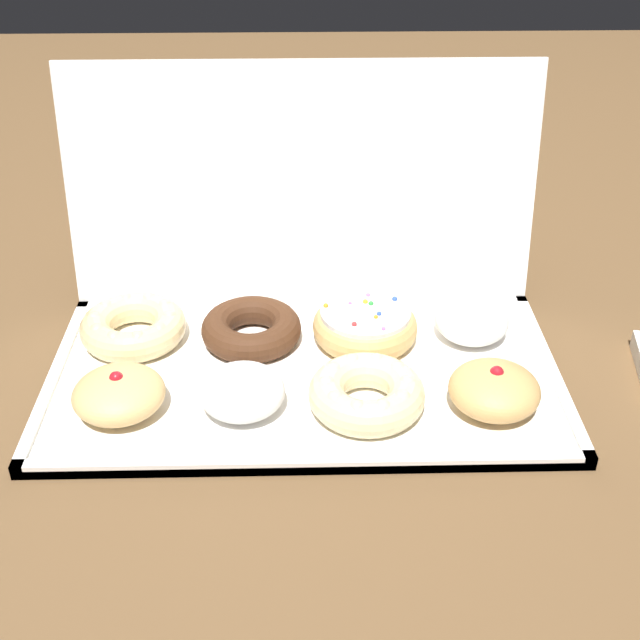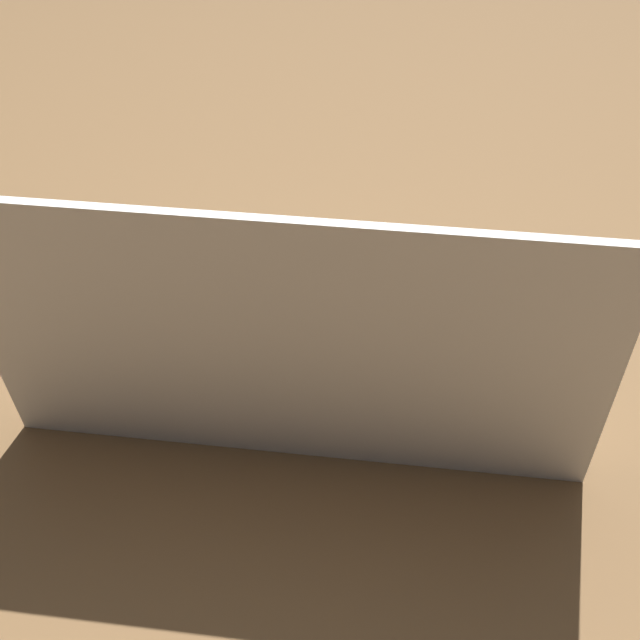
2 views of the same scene
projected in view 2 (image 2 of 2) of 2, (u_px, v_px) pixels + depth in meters
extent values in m
plane|color=brown|center=(316.00, 352.00, 0.93)|extent=(3.00, 3.00, 0.00)
cube|color=white|center=(316.00, 348.00, 0.93)|extent=(0.54, 0.29, 0.01)
cube|color=white|center=(332.00, 275.00, 1.03)|extent=(0.54, 0.01, 0.01)
cube|color=white|center=(296.00, 438.00, 0.82)|extent=(0.54, 0.01, 0.01)
cube|color=white|center=(563.00, 368.00, 0.90)|extent=(0.01, 0.29, 0.01)
cube|color=white|center=(84.00, 327.00, 0.95)|extent=(0.01, 0.29, 0.01)
cube|color=white|center=(287.00, 352.00, 0.71)|extent=(0.54, 0.06, 0.29)
ellipsoid|color=#E5B770|center=(487.00, 311.00, 0.94)|extent=(0.09, 0.09, 0.04)
sphere|color=#B21923|center=(489.00, 297.00, 0.93)|extent=(0.01, 0.01, 0.01)
ellipsoid|color=white|center=(378.00, 301.00, 0.95)|extent=(0.08, 0.08, 0.04)
torus|color=beige|center=(270.00, 295.00, 0.97)|extent=(0.12, 0.12, 0.04)
sphere|color=beige|center=(235.00, 285.00, 0.96)|extent=(0.02, 0.02, 0.02)
sphere|color=beige|center=(237.00, 297.00, 0.94)|extent=(0.02, 0.02, 0.02)
sphere|color=beige|center=(252.00, 306.00, 0.93)|extent=(0.02, 0.02, 0.02)
sphere|color=beige|center=(274.00, 308.00, 0.93)|extent=(0.02, 0.02, 0.02)
sphere|color=beige|center=(294.00, 302.00, 0.94)|extent=(0.02, 0.02, 0.02)
sphere|color=beige|center=(304.00, 290.00, 0.96)|extent=(0.02, 0.02, 0.02)
sphere|color=beige|center=(301.00, 278.00, 0.97)|extent=(0.02, 0.02, 0.02)
sphere|color=beige|center=(286.00, 269.00, 0.99)|extent=(0.02, 0.02, 0.02)
sphere|color=beige|center=(265.00, 268.00, 0.99)|extent=(0.02, 0.02, 0.02)
sphere|color=beige|center=(245.00, 273.00, 0.98)|extent=(0.02, 0.02, 0.02)
ellipsoid|color=tan|center=(162.00, 282.00, 0.98)|extent=(0.09, 0.09, 0.05)
sphere|color=#B21923|center=(160.00, 267.00, 0.97)|extent=(0.01, 0.01, 0.01)
torus|color=#EACC8C|center=(497.00, 391.00, 0.84)|extent=(0.12, 0.12, 0.03)
sphere|color=#EACC8C|center=(455.00, 380.00, 0.84)|extent=(0.02, 0.02, 0.02)
sphere|color=#EACC8C|center=(464.00, 397.00, 0.82)|extent=(0.02, 0.02, 0.02)
sphere|color=#EACC8C|center=(485.00, 410.00, 0.80)|extent=(0.02, 0.02, 0.02)
sphere|color=#EACC8C|center=(513.00, 413.00, 0.80)|extent=(0.02, 0.02, 0.02)
sphere|color=#EACC8C|center=(534.00, 404.00, 0.81)|extent=(0.02, 0.02, 0.02)
sphere|color=#EACC8C|center=(541.00, 387.00, 0.83)|extent=(0.02, 0.02, 0.02)
sphere|color=#EACC8C|center=(531.00, 370.00, 0.85)|extent=(0.02, 0.02, 0.02)
sphere|color=#EACC8C|center=(509.00, 359.00, 0.86)|extent=(0.02, 0.02, 0.02)
sphere|color=#EACC8C|center=(484.00, 357.00, 0.87)|extent=(0.02, 0.02, 0.02)
sphere|color=#EACC8C|center=(464.00, 365.00, 0.86)|extent=(0.02, 0.02, 0.02)
torus|color=#472816|center=(364.00, 376.00, 0.86)|extent=(0.11, 0.11, 0.03)
torus|color=tan|center=(242.00, 362.00, 0.87)|extent=(0.12, 0.12, 0.04)
cylinder|color=white|center=(241.00, 349.00, 0.86)|extent=(0.10, 0.10, 0.01)
sphere|color=yellow|center=(237.00, 356.00, 0.85)|extent=(0.01, 0.01, 0.01)
sphere|color=green|center=(231.00, 353.00, 0.85)|extent=(0.01, 0.01, 0.01)
sphere|color=red|center=(260.00, 329.00, 0.88)|extent=(0.01, 0.01, 0.01)
sphere|color=orange|center=(234.00, 335.00, 0.87)|extent=(0.00, 0.00, 0.00)
sphere|color=pink|center=(229.00, 365.00, 0.83)|extent=(0.01, 0.01, 0.01)
sphere|color=blue|center=(229.00, 339.00, 0.87)|extent=(0.01, 0.01, 0.01)
sphere|color=orange|center=(282.00, 355.00, 0.85)|extent=(0.01, 0.01, 0.01)
sphere|color=white|center=(266.00, 344.00, 0.86)|extent=(0.00, 0.00, 0.00)
sphere|color=pink|center=(254.00, 356.00, 0.85)|extent=(0.00, 0.00, 0.00)
sphere|color=blue|center=(203.00, 356.00, 0.84)|extent=(0.01, 0.01, 0.01)
sphere|color=pink|center=(233.00, 321.00, 0.89)|extent=(0.00, 0.00, 0.00)
ellipsoid|color=white|center=(128.00, 352.00, 0.88)|extent=(0.08, 0.08, 0.05)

